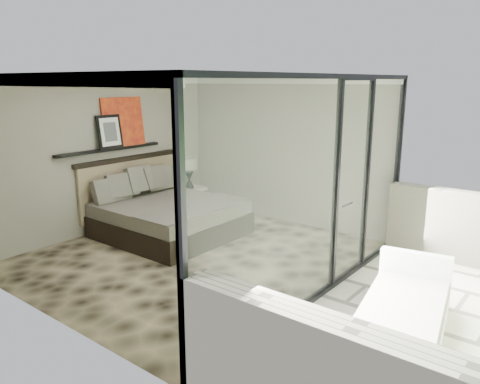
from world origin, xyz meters
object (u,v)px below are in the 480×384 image
Objects in this scene: nightstand at (190,199)px; lounger at (404,312)px; bed at (166,214)px; table_lamp at (189,169)px.

nightstand is 5.68m from lounger.
bed reaches higher than table_lamp.
bed is at bearing 161.08° from lounger.
bed is 1.62m from table_lamp.
bed is 1.24× the size of lounger.
nightstand is 0.88× the size of table_lamp.
table_lamp is 5.71m from lounger.
nightstand is at bearing 172.51° from table_lamp.
bed is at bearing -62.02° from table_lamp.
bed is 1.53m from nightstand.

